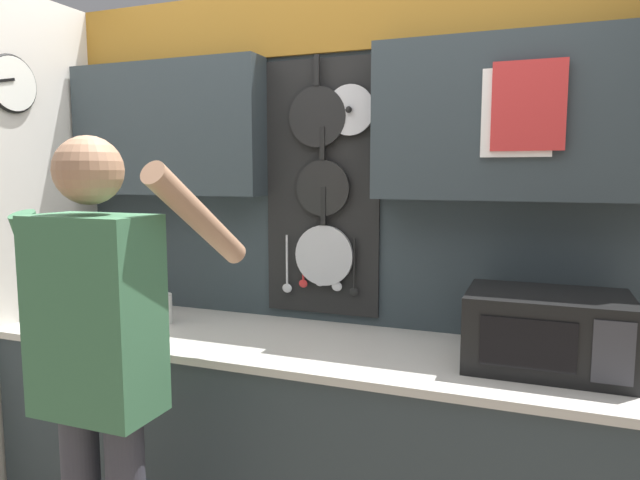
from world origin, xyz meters
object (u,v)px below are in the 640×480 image
(utensil_crock, at_px, (159,304))
(person, at_px, (100,356))
(knife_block, at_px, (86,295))
(microwave, at_px, (547,331))

(utensil_crock, bearing_deg, person, -66.65)
(knife_block, bearing_deg, microwave, -0.02)
(person, bearing_deg, utensil_crock, 113.35)
(knife_block, height_order, person, person)
(knife_block, xyz_separation_m, utensil_crock, (0.41, 0.00, -0.01))
(microwave, relative_size, person, 0.32)
(person, bearing_deg, microwave, 28.32)
(microwave, distance_m, person, 1.48)
(knife_block, xyz_separation_m, person, (0.72, -0.70, 0.01))
(knife_block, bearing_deg, person, -44.38)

